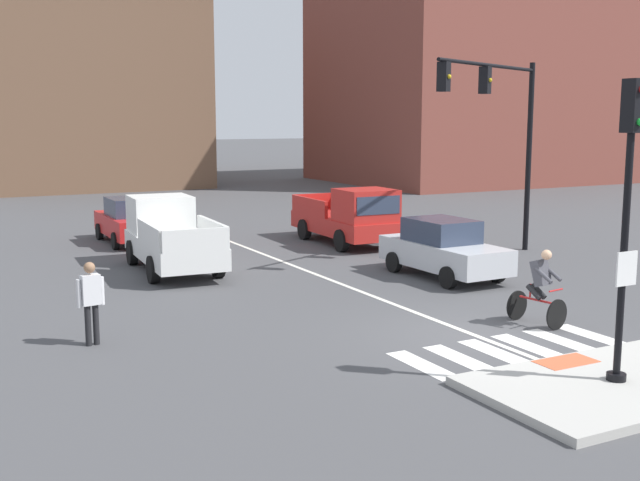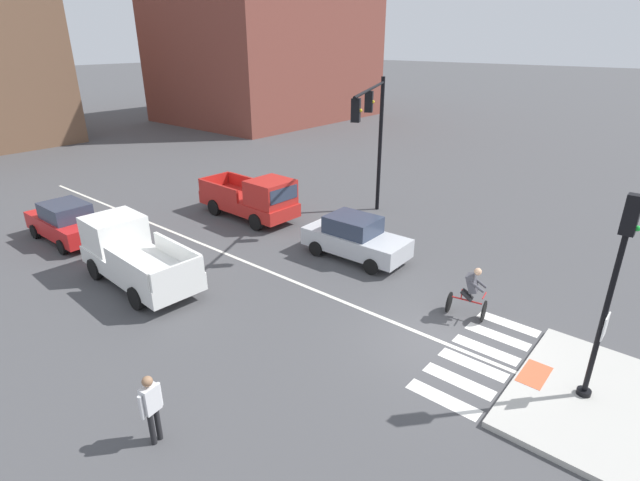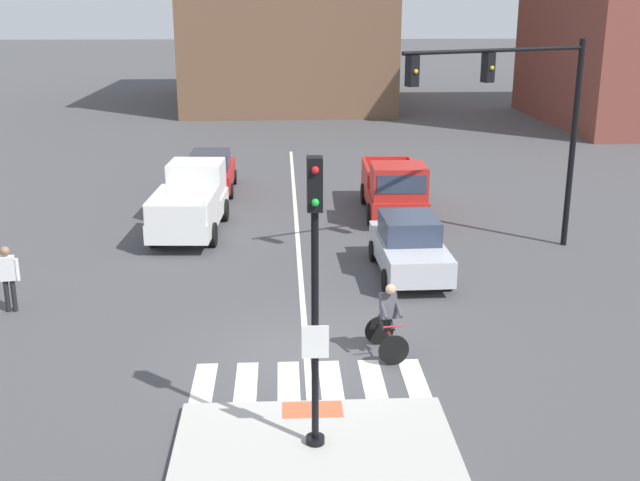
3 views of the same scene
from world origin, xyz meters
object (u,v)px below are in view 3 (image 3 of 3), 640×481
(car_silver_eastbound_mid, at_px, (409,246))
(pedestrian_at_curb_left, at_px, (8,274))
(car_red_westbound_distant, at_px, (211,172))
(signal_pole, at_px, (315,279))
(pickup_truck_white_westbound_far, at_px, (192,201))
(cyclist, at_px, (388,318))
(pickup_truck_red_eastbound_far, at_px, (394,190))
(traffic_light_mast, at_px, (524,106))

(car_silver_eastbound_mid, xyz_separation_m, pedestrian_at_curb_left, (-10.16, -2.26, 0.17))
(car_red_westbound_distant, height_order, pedestrian_at_curb_left, pedestrian_at_curb_left)
(signal_pole, bearing_deg, pickup_truck_white_westbound_far, 104.33)
(car_silver_eastbound_mid, relative_size, car_red_westbound_distant, 1.01)
(car_red_westbound_distant, bearing_deg, cyclist, -71.97)
(car_silver_eastbound_mid, relative_size, pickup_truck_white_westbound_far, 0.80)
(pickup_truck_red_eastbound_far, bearing_deg, pedestrian_at_curb_left, -141.84)
(traffic_light_mast, distance_m, cyclist, 9.05)
(traffic_light_mast, xyz_separation_m, pickup_truck_white_westbound_far, (-9.91, 3.13, -3.45))
(signal_pole, xyz_separation_m, pedestrian_at_curb_left, (-7.17, 6.59, -2.11))
(pickup_truck_white_westbound_far, distance_m, pedestrian_at_curb_left, 7.94)
(pedestrian_at_curb_left, bearing_deg, car_red_westbound_distant, 72.82)
(signal_pole, xyz_separation_m, car_red_westbound_distant, (-3.31, 19.05, -2.28))
(pickup_truck_red_eastbound_far, bearing_deg, car_silver_eastbound_mid, -94.21)
(signal_pole, xyz_separation_m, pickup_truck_white_westbound_far, (-3.48, 13.62, -2.12))
(signal_pole, relative_size, pickup_truck_white_westbound_far, 0.94)
(cyclist, height_order, pedestrian_at_curb_left, cyclist)
(pickup_truck_white_westbound_far, height_order, pickup_truck_red_eastbound_far, same)
(car_silver_eastbound_mid, height_order, pickup_truck_red_eastbound_far, pickup_truck_red_eastbound_far)
(car_red_westbound_distant, height_order, cyclist, cyclist)
(car_red_westbound_distant, distance_m, pedestrian_at_curb_left, 13.05)
(pickup_truck_white_westbound_far, relative_size, pickup_truck_red_eastbound_far, 1.01)
(car_silver_eastbound_mid, relative_size, pickup_truck_red_eastbound_far, 0.80)
(car_silver_eastbound_mid, xyz_separation_m, cyclist, (-1.29, -5.21, 0.06))
(pickup_truck_white_westbound_far, xyz_separation_m, cyclist, (5.18, -9.98, -0.11))
(signal_pole, relative_size, pedestrian_at_curb_left, 2.93)
(signal_pole, height_order, car_silver_eastbound_mid, signal_pole)
(signal_pole, relative_size, car_silver_eastbound_mid, 1.18)
(signal_pole, relative_size, cyclist, 2.91)
(cyclist, relative_size, pedestrian_at_curb_left, 1.01)
(car_silver_eastbound_mid, xyz_separation_m, pickup_truck_red_eastbound_far, (0.45, 6.07, 0.17))
(traffic_light_mast, relative_size, pedestrian_at_curb_left, 3.75)
(car_silver_eastbound_mid, xyz_separation_m, car_red_westbound_distant, (-6.31, 10.20, 0.00))
(traffic_light_mast, bearing_deg, signal_pole, -121.50)
(traffic_light_mast, height_order, car_silver_eastbound_mid, traffic_light_mast)
(traffic_light_mast, bearing_deg, car_red_westbound_distant, 138.70)
(signal_pole, bearing_deg, pickup_truck_red_eastbound_far, 77.01)
(traffic_light_mast, height_order, pickup_truck_white_westbound_far, traffic_light_mast)
(signal_pole, height_order, traffic_light_mast, traffic_light_mast)
(traffic_light_mast, relative_size, cyclist, 3.73)
(car_silver_eastbound_mid, distance_m, car_red_westbound_distant, 12.00)
(pickup_truck_red_eastbound_far, bearing_deg, cyclist, -98.77)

